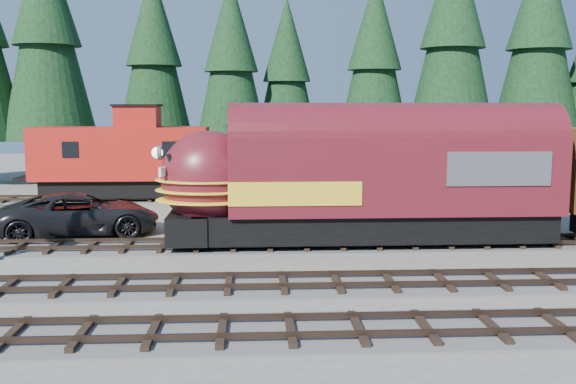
{
  "coord_description": "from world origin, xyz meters",
  "views": [
    {
      "loc": [
        -5.12,
        -22.71,
        5.97
      ],
      "look_at": [
        -3.71,
        4.0,
        2.38
      ],
      "focal_mm": 40.0,
      "sensor_mm": 36.0,
      "label": 1
    }
  ],
  "objects_px": {
    "locomotive": "(351,184)",
    "depot": "(352,164)",
    "pickup_truck_a": "(80,214)",
    "caboose": "(123,157)"
  },
  "relations": [
    {
      "from": "locomotive",
      "to": "caboose",
      "type": "distance_m",
      "value": 18.69
    },
    {
      "from": "locomotive",
      "to": "pickup_truck_a",
      "type": "height_order",
      "value": "locomotive"
    },
    {
      "from": "depot",
      "to": "caboose",
      "type": "xyz_separation_m",
      "value": [
        -13.4,
        7.5,
        -0.19
      ]
    },
    {
      "from": "locomotive",
      "to": "caboose",
      "type": "relative_size",
      "value": 1.57
    },
    {
      "from": "locomotive",
      "to": "caboose",
      "type": "bearing_deg",
      "value": 131.49
    },
    {
      "from": "depot",
      "to": "locomotive",
      "type": "relative_size",
      "value": 0.75
    },
    {
      "from": "depot",
      "to": "pickup_truck_a",
      "type": "relative_size",
      "value": 1.79
    },
    {
      "from": "depot",
      "to": "locomotive",
      "type": "bearing_deg",
      "value": -98.94
    },
    {
      "from": "locomotive",
      "to": "depot",
      "type": "bearing_deg",
      "value": 81.06
    },
    {
      "from": "pickup_truck_a",
      "to": "depot",
      "type": "bearing_deg",
      "value": -89.28
    }
  ]
}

